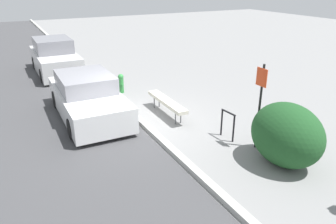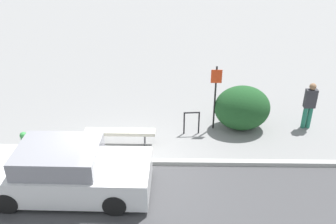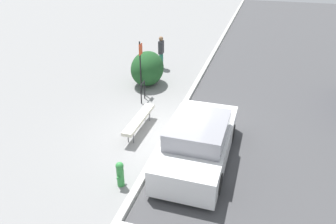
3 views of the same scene
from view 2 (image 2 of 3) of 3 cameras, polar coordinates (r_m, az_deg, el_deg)
ground_plane at (r=11.45m, az=-6.66°, el=-7.77°), size 60.00×60.00×0.00m
curb at (r=11.41m, az=-6.68°, el=-7.51°), size 60.00×0.20×0.13m
bench at (r=12.08m, az=-7.34°, el=-3.06°), size 2.27×0.37×0.53m
bike_rack at (r=12.59m, az=3.61°, el=-1.30°), size 0.55×0.09×0.83m
sign_post at (r=12.56m, az=7.23°, el=2.99°), size 0.36×0.08×2.30m
fire_hydrant at (r=12.40m, az=-20.99°, el=-4.33°), size 0.36×0.22×0.77m
shrub_hedge at (r=13.02m, az=11.23°, el=0.61°), size 1.89×1.46×1.56m
pedestrian at (r=13.61m, az=20.74°, el=1.08°), size 0.39×0.23×1.68m
parked_car_near at (r=10.32m, az=-15.25°, el=-8.80°), size 4.37×1.87×1.41m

